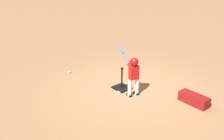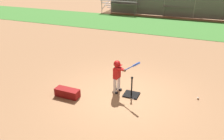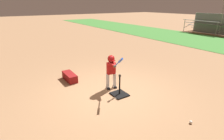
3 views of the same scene
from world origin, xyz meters
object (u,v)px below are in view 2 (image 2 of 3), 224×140
at_px(batting_tee, 131,93).
at_px(batter_child, 118,72).
at_px(bleachers_right_center, 182,11).
at_px(equipment_bag, 67,93).
at_px(bleachers_left_center, 122,6).
at_px(baseball, 198,98).

relative_size(batting_tee, batter_child, 0.53).
height_order(batter_child, bleachers_right_center, batter_child).
distance_m(bleachers_right_center, equipment_bag, 16.28).
bearing_deg(batting_tee, batter_child, 175.25).
bearing_deg(bleachers_left_center, batting_tee, -69.08).
bearing_deg(batting_tee, bleachers_left_center, 110.92).
height_order(batting_tee, equipment_bag, batting_tee).
bearing_deg(batting_tee, equipment_bag, -155.80).
bearing_deg(batting_tee, baseball, 15.65).
height_order(batting_tee, batter_child, batter_child).
height_order(batting_tee, bleachers_left_center, bleachers_left_center).
bearing_deg(bleachers_left_center, bleachers_right_center, 3.25).
xyz_separation_m(baseball, equipment_bag, (-4.10, -1.49, 0.10)).
height_order(bleachers_left_center, equipment_bag, bleachers_left_center).
distance_m(batting_tee, bleachers_left_center, 15.99).
distance_m(batting_tee, equipment_bag, 2.17).
bearing_deg(batter_child, bleachers_left_center, 109.20).
height_order(batting_tee, bleachers_right_center, bleachers_right_center).
height_order(baseball, bleachers_right_center, bleachers_right_center).
bearing_deg(baseball, bleachers_right_center, 98.01).
bearing_deg(bleachers_left_center, batter_child, -70.80).
bearing_deg(equipment_bag, baseball, 20.35).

